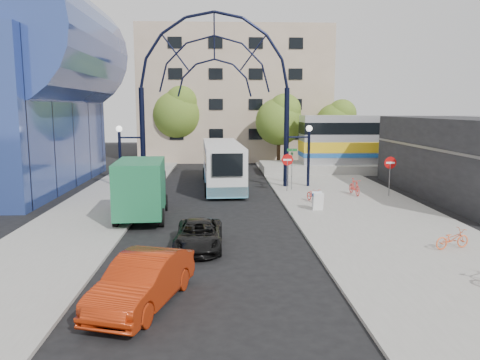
{
  "coord_description": "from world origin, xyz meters",
  "views": [
    {
      "loc": [
        0.26,
        -18.65,
        5.59
      ],
      "look_at": [
        1.38,
        6.0,
        1.81
      ],
      "focal_mm": 35.0,
      "sensor_mm": 36.0,
      "label": 1
    }
  ],
  "objects_px": {
    "black_suv": "(199,235)",
    "bike_near_b": "(354,187)",
    "gateway_arch": "(214,64)",
    "green_truck": "(142,189)",
    "tree_north_b": "(178,112)",
    "bike_near_a": "(313,195)",
    "tree_north_a": "(280,119)",
    "sandwich_board": "(318,199)",
    "train_car": "(441,139)",
    "stop_sign": "(287,163)",
    "street_name_sign": "(292,160)",
    "red_sedan": "(143,281)",
    "tree_north_c": "(337,122)",
    "bike_far_a": "(452,239)",
    "city_bus": "(222,164)",
    "do_not_enter_sign": "(390,167)"
  },
  "relations": [
    {
      "from": "black_suv",
      "to": "bike_near_b",
      "type": "xyz_separation_m",
      "value": [
        9.48,
        10.79,
        0.08
      ]
    },
    {
      "from": "gateway_arch",
      "to": "green_truck",
      "type": "xyz_separation_m",
      "value": [
        -3.68,
        -8.94,
        -7.03
      ]
    },
    {
      "from": "tree_north_b",
      "to": "gateway_arch",
      "type": "bearing_deg",
      "value": -76.32
    },
    {
      "from": "tree_north_b",
      "to": "bike_near_a",
      "type": "height_order",
      "value": "tree_north_b"
    },
    {
      "from": "bike_near_a",
      "to": "tree_north_a",
      "type": "bearing_deg",
      "value": 72.27
    },
    {
      "from": "sandwich_board",
      "to": "train_car",
      "type": "height_order",
      "value": "train_car"
    },
    {
      "from": "stop_sign",
      "to": "bike_near_b",
      "type": "bearing_deg",
      "value": -20.76
    },
    {
      "from": "street_name_sign",
      "to": "bike_near_a",
      "type": "distance_m",
      "value": 4.65
    },
    {
      "from": "gateway_arch",
      "to": "bike_near_a",
      "type": "relative_size",
      "value": 9.0
    },
    {
      "from": "gateway_arch",
      "to": "bike_near_a",
      "type": "bearing_deg",
      "value": -44.48
    },
    {
      "from": "street_name_sign",
      "to": "gateway_arch",
      "type": "bearing_deg",
      "value": 164.93
    },
    {
      "from": "tree_north_a",
      "to": "red_sedan",
      "type": "height_order",
      "value": "tree_north_a"
    },
    {
      "from": "tree_north_a",
      "to": "tree_north_c",
      "type": "xyz_separation_m",
      "value": [
        6.0,
        2.0,
        -0.33
      ]
    },
    {
      "from": "gateway_arch",
      "to": "bike_near_b",
      "type": "bearing_deg",
      "value": -21.77
    },
    {
      "from": "stop_sign",
      "to": "sandwich_board",
      "type": "height_order",
      "value": "stop_sign"
    },
    {
      "from": "tree_north_b",
      "to": "tree_north_a",
      "type": "bearing_deg",
      "value": -21.8
    },
    {
      "from": "bike_near_b",
      "to": "bike_far_a",
      "type": "distance_m",
      "value": 11.69
    },
    {
      "from": "tree_north_c",
      "to": "city_bus",
      "type": "relative_size",
      "value": 0.56
    },
    {
      "from": "do_not_enter_sign",
      "to": "city_bus",
      "type": "xyz_separation_m",
      "value": [
        -10.5,
        4.8,
        -0.33
      ]
    },
    {
      "from": "black_suv",
      "to": "bike_near_a",
      "type": "bearing_deg",
      "value": 53.86
    },
    {
      "from": "green_truck",
      "to": "bike_near_a",
      "type": "height_order",
      "value": "green_truck"
    },
    {
      "from": "gateway_arch",
      "to": "bike_far_a",
      "type": "distance_m",
      "value": 19.63
    },
    {
      "from": "street_name_sign",
      "to": "tree_north_b",
      "type": "bearing_deg",
      "value": 117.65
    },
    {
      "from": "bike_far_a",
      "to": "train_car",
      "type": "bearing_deg",
      "value": -39.66
    },
    {
      "from": "bike_near_b",
      "to": "black_suv",
      "type": "bearing_deg",
      "value": -136.82
    },
    {
      "from": "tree_north_b",
      "to": "tree_north_c",
      "type": "distance_m",
      "value": 16.15
    },
    {
      "from": "sandwich_board",
      "to": "tree_north_c",
      "type": "distance_m",
      "value": 23.17
    },
    {
      "from": "tree_north_b",
      "to": "do_not_enter_sign",
      "type": "bearing_deg",
      "value": -53.26
    },
    {
      "from": "gateway_arch",
      "to": "city_bus",
      "type": "height_order",
      "value": "gateway_arch"
    },
    {
      "from": "train_car",
      "to": "black_suv",
      "type": "height_order",
      "value": "train_car"
    },
    {
      "from": "tree_north_b",
      "to": "tree_north_c",
      "type": "height_order",
      "value": "tree_north_b"
    },
    {
      "from": "sandwich_board",
      "to": "tree_north_a",
      "type": "distance_m",
      "value": 20.33
    },
    {
      "from": "green_truck",
      "to": "red_sedan",
      "type": "xyz_separation_m",
      "value": [
        1.74,
        -10.88,
        -0.8
      ]
    },
    {
      "from": "do_not_enter_sign",
      "to": "bike_near_b",
      "type": "height_order",
      "value": "do_not_enter_sign"
    },
    {
      "from": "tree_north_b",
      "to": "bike_near_b",
      "type": "distance_m",
      "value": 23.76
    },
    {
      "from": "tree_north_c",
      "to": "bike_near_a",
      "type": "relative_size",
      "value": 4.29
    },
    {
      "from": "tree_north_c",
      "to": "green_truck",
      "type": "xyz_separation_m",
      "value": [
        -15.8,
        -22.86,
        -2.75
      ]
    },
    {
      "from": "street_name_sign",
      "to": "city_bus",
      "type": "height_order",
      "value": "city_bus"
    },
    {
      "from": "bike_near_a",
      "to": "bike_near_b",
      "type": "relative_size",
      "value": 0.88
    },
    {
      "from": "street_name_sign",
      "to": "train_car",
      "type": "bearing_deg",
      "value": 32.42
    },
    {
      "from": "stop_sign",
      "to": "bike_far_a",
      "type": "bearing_deg",
      "value": -70.78
    },
    {
      "from": "tree_north_b",
      "to": "black_suv",
      "type": "xyz_separation_m",
      "value": [
        3.31,
        -30.27,
        -4.71
      ]
    },
    {
      "from": "street_name_sign",
      "to": "green_truck",
      "type": "relative_size",
      "value": 0.45
    },
    {
      "from": "do_not_enter_sign",
      "to": "black_suv",
      "type": "distance_m",
      "value": 15.59
    },
    {
      "from": "sandwich_board",
      "to": "train_car",
      "type": "relative_size",
      "value": 0.04
    },
    {
      "from": "black_suv",
      "to": "city_bus",
      "type": "bearing_deg",
      "value": 86.34
    },
    {
      "from": "gateway_arch",
      "to": "green_truck",
      "type": "bearing_deg",
      "value": -112.36
    },
    {
      "from": "green_truck",
      "to": "city_bus",
      "type": "bearing_deg",
      "value": 63.07
    },
    {
      "from": "green_truck",
      "to": "bike_far_a",
      "type": "relative_size",
      "value": 4.05
    },
    {
      "from": "stop_sign",
      "to": "sandwich_board",
      "type": "bearing_deg",
      "value": -82.43
    }
  ]
}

